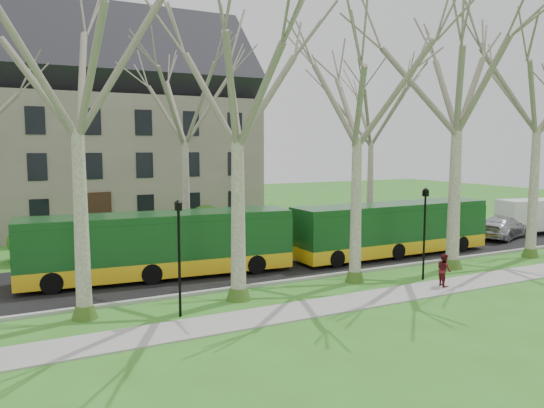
# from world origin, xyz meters

# --- Properties ---
(ground) EXTENTS (120.00, 120.00, 0.00)m
(ground) POSITION_xyz_m (0.00, 0.00, 0.00)
(ground) COLOR #377321
(ground) RESTS_ON ground
(sidewalk) EXTENTS (70.00, 2.00, 0.06)m
(sidewalk) POSITION_xyz_m (0.00, -2.50, 0.03)
(sidewalk) COLOR gray
(sidewalk) RESTS_ON ground
(road) EXTENTS (80.00, 8.00, 0.06)m
(road) POSITION_xyz_m (0.00, 5.50, 0.03)
(road) COLOR black
(road) RESTS_ON ground
(curb) EXTENTS (80.00, 0.25, 0.14)m
(curb) POSITION_xyz_m (0.00, 1.50, 0.07)
(curb) COLOR #A5A39E
(curb) RESTS_ON ground
(building) EXTENTS (26.50, 12.20, 16.00)m
(building) POSITION_xyz_m (-6.00, 24.00, 8.07)
(building) COLOR slate
(building) RESTS_ON ground
(tree_row_verge) EXTENTS (49.00, 7.00, 14.00)m
(tree_row_verge) POSITION_xyz_m (0.00, 0.30, 7.00)
(tree_row_verge) COLOR gray
(tree_row_verge) RESTS_ON ground
(tree_row_far) EXTENTS (33.00, 7.00, 12.00)m
(tree_row_far) POSITION_xyz_m (-1.33, 11.00, 6.00)
(tree_row_far) COLOR gray
(tree_row_far) RESTS_ON ground
(lamp_row) EXTENTS (36.22, 0.22, 4.30)m
(lamp_row) POSITION_xyz_m (-0.00, -1.00, 2.57)
(lamp_row) COLOR black
(lamp_row) RESTS_ON ground
(hedges) EXTENTS (30.60, 8.60, 2.00)m
(hedges) POSITION_xyz_m (-4.67, 14.00, 1.00)
(hedges) COLOR #2C5919
(hedges) RESTS_ON ground
(bus_lead) EXTENTS (12.97, 3.73, 3.20)m
(bus_lead) POSITION_xyz_m (-5.05, 5.06, 1.66)
(bus_lead) COLOR #14461B
(bus_lead) RESTS_ON road
(bus_follow) EXTENTS (12.44, 2.67, 3.11)m
(bus_follow) POSITION_xyz_m (8.34, 4.03, 1.61)
(bus_follow) COLOR #14461B
(bus_follow) RESTS_ON road
(sedan) EXTENTS (5.62, 3.71, 1.51)m
(sedan) POSITION_xyz_m (18.80, 4.94, 0.82)
(sedan) COLOR #B1B2B6
(sedan) RESTS_ON road
(van_a) EXTENTS (5.94, 3.13, 2.46)m
(van_a) POSITION_xyz_m (22.69, 5.24, 1.29)
(van_a) COLOR silver
(van_a) RESTS_ON road
(pedestrian_b) EXTENTS (0.74, 0.85, 1.48)m
(pedestrian_b) POSITION_xyz_m (5.86, -2.46, 0.80)
(pedestrian_b) COLOR #561319
(pedestrian_b) RESTS_ON sidewalk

